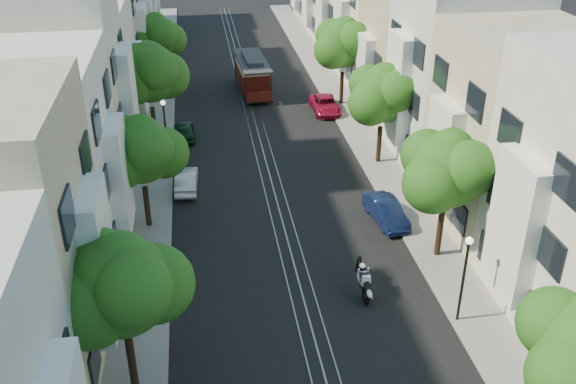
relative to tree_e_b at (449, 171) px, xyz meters
name	(u,v)px	position (x,y,z in m)	size (l,w,h in m)	color
ground	(255,123)	(-7.26, 19.02, -4.73)	(200.00, 200.00, 0.00)	black
sidewalk_east	(350,117)	(-0.01, 19.02, -4.67)	(2.50, 80.00, 0.12)	gray
sidewalk_west	(157,128)	(-14.51, 19.02, -4.67)	(2.50, 80.00, 0.12)	gray
rail_left	(248,123)	(-7.81, 19.02, -4.72)	(0.06, 80.00, 0.02)	gray
rail_slot	(255,123)	(-7.26, 19.02, -4.72)	(0.06, 80.00, 0.02)	gray
rail_right	(263,122)	(-6.71, 19.02, -4.72)	(0.06, 80.00, 0.02)	gray
lane_line	(255,123)	(-7.26, 19.02, -4.73)	(0.08, 80.00, 0.01)	tan
townhouses_east	(415,48)	(4.61, 18.94, 0.45)	(7.75, 72.00, 12.00)	beige
townhouses_west	(81,64)	(-19.13, 18.94, 0.35)	(7.75, 72.00, 11.76)	silver
tree_e_b	(449,171)	(0.00, 0.00, 0.00)	(4.93, 4.08, 6.68)	black
tree_e_c	(384,95)	(0.00, 11.00, -0.13)	(4.84, 3.99, 6.52)	black
tree_e_d	(344,44)	(0.00, 22.00, 0.13)	(5.01, 4.16, 6.85)	black
tree_w_a	(122,288)	(-14.40, -7.00, 0.00)	(4.93, 4.08, 6.68)	black
tree_w_b	(142,153)	(-14.40, 5.00, -0.34)	(4.72, 3.87, 6.27)	black
tree_w_c	(150,74)	(-14.40, 16.00, 0.34)	(5.13, 4.28, 7.09)	black
tree_w_d	(156,38)	(-14.40, 27.00, -0.13)	(4.84, 3.99, 6.52)	black
lamp_east	(465,267)	(-0.96, -4.98, -1.89)	(0.32, 0.32, 4.16)	black
lamp_west	(165,122)	(-13.56, 13.02, -1.89)	(0.32, 0.32, 4.16)	black
sportbike_rider	(363,278)	(-4.55, -2.53, -3.84)	(0.53, 2.27, 1.57)	black
cable_car	(252,73)	(-6.76, 26.04, -3.08)	(2.66, 7.36, 2.79)	black
parked_car_e_mid	(386,211)	(-1.66, 3.69, -4.10)	(1.33, 3.82, 1.26)	#0B1639
parked_car_e_far	(325,105)	(-1.66, 20.52, -4.15)	(1.94, 4.21, 1.17)	maroon
parked_car_w_mid	(186,180)	(-12.40, 9.10, -4.15)	(1.24, 3.55, 1.17)	silver
parked_car_w_far	(184,130)	(-12.49, 16.88, -4.13)	(1.44, 3.57, 1.22)	#15361F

